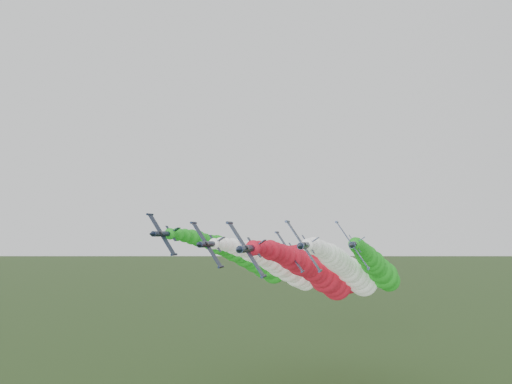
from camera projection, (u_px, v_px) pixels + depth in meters
jet_lead at (319, 275)px, 129.44m from camera, size 14.63×85.75×21.55m
jet_inner_left at (284, 268)px, 143.97m from camera, size 13.98×85.10×20.90m
jet_inner_right at (351, 272)px, 136.02m from camera, size 14.63×85.75×21.55m
jet_outer_left at (252, 261)px, 153.68m from camera, size 14.48×85.60×21.40m
jet_outer_right at (379, 269)px, 140.72m from camera, size 13.88×85.00×20.79m
jet_trail at (335, 272)px, 158.10m from camera, size 14.75×85.87×21.67m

